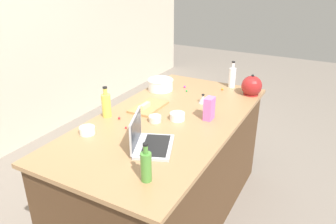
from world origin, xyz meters
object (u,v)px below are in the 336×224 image
object	(u,v)px
cutting_board	(149,107)
ramekin_small	(177,116)
bottle_olive	(146,166)
candy_bag	(209,109)
bottle_oil	(106,105)
butter_stick_left	(145,106)
ramekin_medium	(155,119)
ramekin_wide	(87,130)
kitchen_timer	(203,99)
mixing_bowl_large	(160,84)
bottle_vinegar	(232,77)
laptop	(148,141)
kettle	(252,86)

from	to	relation	value
cutting_board	ramekin_small	bearing A→B (deg)	-106.51
bottle_olive	candy_bag	distance (m)	0.87
bottle_oil	butter_stick_left	world-z (taller)	bottle_oil
bottle_oil	bottle_olive	bearing A→B (deg)	-128.19
ramekin_small	ramekin_medium	bearing A→B (deg)	129.61
butter_stick_left	ramekin_wide	size ratio (longest dim) A/B	1.07
bottle_olive	kitchen_timer	bearing A→B (deg)	8.19
mixing_bowl_large	ramekin_small	xyz separation A→B (m)	(-0.50, -0.43, -0.03)
bottle_vinegar	ramekin_medium	size ratio (longest dim) A/B	2.69
mixing_bowl_large	bottle_vinegar	size ratio (longest dim) A/B	0.95
bottle_vinegar	mixing_bowl_large	bearing A→B (deg)	125.32
laptop	mixing_bowl_large	distance (m)	1.05
laptop	kettle	world-z (taller)	laptop
ramekin_wide	kettle	bearing A→B (deg)	-31.09
bottle_olive	candy_bag	world-z (taller)	bottle_olive
laptop	ramekin_small	size ratio (longest dim) A/B	3.37
ramekin_wide	kitchen_timer	distance (m)	1.00
kettle	ramekin_medium	size ratio (longest dim) A/B	2.33
bottle_olive	ramekin_medium	bearing A→B (deg)	27.17
bottle_olive	kettle	bearing A→B (deg)	-5.02
ramekin_wide	candy_bag	bearing A→B (deg)	-45.87
laptop	ramekin_wide	distance (m)	0.46
ramekin_wide	kitchen_timer	size ratio (longest dim) A/B	1.33
bottle_vinegar	candy_bag	bearing A→B (deg)	-173.92
butter_stick_left	candy_bag	bearing A→B (deg)	-80.49
bottle_olive	cutting_board	world-z (taller)	bottle_olive
butter_stick_left	cutting_board	bearing A→B (deg)	0.00
mixing_bowl_large	ramekin_medium	xyz separation A→B (m)	(-0.61, -0.30, -0.03)
kettle	ramekin_medium	xyz separation A→B (m)	(-0.89, 0.46, -0.06)
bottle_vinegar	candy_bag	world-z (taller)	bottle_vinegar
laptop	ramekin_small	bearing A→B (deg)	3.32
cutting_board	bottle_oil	bearing A→B (deg)	146.78
ramekin_medium	kitchen_timer	size ratio (longest dim) A/B	1.19
laptop	cutting_board	world-z (taller)	laptop
ramekin_wide	ramekin_medium	bearing A→B (deg)	-38.37
bottle_olive	kettle	distance (m)	1.53
butter_stick_left	candy_bag	size ratio (longest dim) A/B	0.65
kettle	ramekin_wide	distance (m)	1.48
mixing_bowl_large	bottle_oil	xyz separation A→B (m)	(-0.70, 0.06, 0.04)
laptop	mixing_bowl_large	world-z (taller)	laptop
bottle_vinegar	ramekin_wide	bearing A→B (deg)	158.31
bottle_olive	butter_stick_left	xyz separation A→B (m)	(0.78, 0.50, -0.05)
ramekin_small	ramekin_medium	distance (m)	0.17
bottle_vinegar	ramekin_medium	world-z (taller)	bottle_vinegar
bottle_vinegar	kettle	world-z (taller)	bottle_vinegar
cutting_board	kitchen_timer	distance (m)	0.46
ramekin_medium	butter_stick_left	bearing A→B (deg)	50.79
laptop	mixing_bowl_large	xyz separation A→B (m)	(0.95, 0.46, 0.01)
mixing_bowl_large	cutting_board	xyz separation A→B (m)	(-0.41, -0.13, -0.04)
kitchen_timer	bottle_vinegar	bearing A→B (deg)	-9.38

